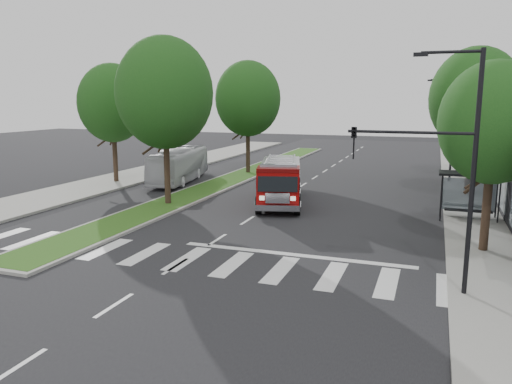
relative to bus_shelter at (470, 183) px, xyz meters
The scene contains 15 objects.
ground 14.00m from the bus_shelter, 143.97° to the right, with size 140.00×140.00×0.00m, color black.
sidewalk_right 3.00m from the bus_shelter, 54.94° to the left, with size 5.00×80.00×0.15m, color gray.
sidewalk_left 25.84m from the bus_shelter, behind, with size 5.00×80.00×0.15m, color gray.
median 19.92m from the bus_shelter, 150.20° to the left, with size 3.00×50.00×0.15m.
bus_shelter is the anchor object (origin of this frame).
tree_right_near 7.06m from the bus_shelter, 87.21° to the right, with size 4.40×4.40×8.05m.
tree_right_mid 7.36m from the bus_shelter, 87.07° to the left, with size 5.60×5.60×9.72m.
tree_right_far 16.30m from the bus_shelter, 88.92° to the left, with size 5.00×5.00×8.73m.
tree_median_near 17.98m from the bus_shelter, behind, with size 5.80×5.80×10.16m.
tree_median_far 21.36m from the bus_shelter, 145.43° to the left, with size 5.60×5.60×9.72m.
tree_left_mid 25.82m from the bus_shelter, behind, with size 5.20×5.20×9.16m.
streetlight_right_near 12.05m from the bus_shelter, 97.76° to the right, with size 4.08×0.22×8.00m.
streetlight_right_far 12.13m from the bus_shelter, 94.11° to the left, with size 2.11×0.20×8.00m.
fire_engine 10.94m from the bus_shelter, behind, with size 4.47×8.57×2.85m.
city_bus 21.79m from the bus_shelter, 163.52° to the left, with size 2.21×9.45×2.63m, color silver.
Camera 1 is at (9.29, -20.52, 6.47)m, focal length 35.00 mm.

